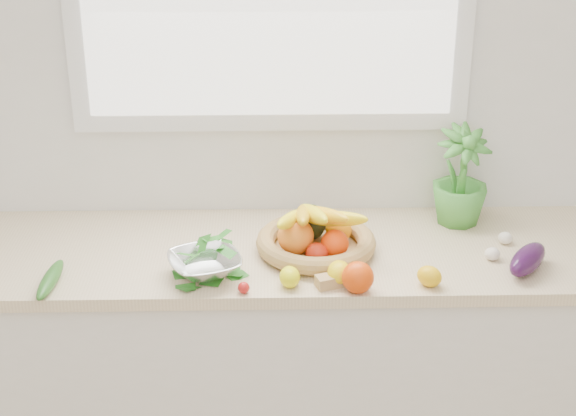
{
  "coord_description": "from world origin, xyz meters",
  "views": [
    {
      "loc": [
        -0.01,
        -0.55,
        2.19
      ],
      "look_at": [
        0.05,
        1.93,
        1.05
      ],
      "focal_mm": 55.0,
      "sensor_mm": 36.0,
      "label": 1
    }
  ],
  "objects_px": {
    "apple": "(317,254)",
    "potted_herb": "(461,177)",
    "colander_with_spinach": "(205,260)",
    "eggplant": "(528,259)",
    "cucumber": "(50,279)",
    "fruit_basket": "(315,236)"
  },
  "relations": [
    {
      "from": "cucumber",
      "to": "colander_with_spinach",
      "type": "bearing_deg",
      "value": 5.83
    },
    {
      "from": "eggplant",
      "to": "cucumber",
      "type": "xyz_separation_m",
      "value": [
        -1.42,
        -0.06,
        -0.02
      ]
    },
    {
      "from": "eggplant",
      "to": "fruit_basket",
      "type": "distance_m",
      "value": 0.65
    },
    {
      "from": "eggplant",
      "to": "potted_herb",
      "type": "bearing_deg",
      "value": 112.06
    },
    {
      "from": "eggplant",
      "to": "potted_herb",
      "type": "xyz_separation_m",
      "value": [
        -0.14,
        0.35,
        0.13
      ]
    },
    {
      "from": "potted_herb",
      "to": "colander_with_spinach",
      "type": "relative_size",
      "value": 1.24
    },
    {
      "from": "cucumber",
      "to": "fruit_basket",
      "type": "bearing_deg",
      "value": 14.34
    },
    {
      "from": "apple",
      "to": "potted_herb",
      "type": "bearing_deg",
      "value": 30.75
    },
    {
      "from": "apple",
      "to": "eggplant",
      "type": "distance_m",
      "value": 0.64
    },
    {
      "from": "cucumber",
      "to": "colander_with_spinach",
      "type": "relative_size",
      "value": 0.86
    },
    {
      "from": "cucumber",
      "to": "potted_herb",
      "type": "bearing_deg",
      "value": 17.69
    },
    {
      "from": "apple",
      "to": "potted_herb",
      "type": "height_order",
      "value": "potted_herb"
    },
    {
      "from": "colander_with_spinach",
      "to": "cucumber",
      "type": "bearing_deg",
      "value": -174.17
    },
    {
      "from": "cucumber",
      "to": "potted_herb",
      "type": "xyz_separation_m",
      "value": [
        1.28,
        0.41,
        0.14
      ]
    },
    {
      "from": "fruit_basket",
      "to": "colander_with_spinach",
      "type": "relative_size",
      "value": 1.71
    },
    {
      "from": "fruit_basket",
      "to": "eggplant",
      "type": "bearing_deg",
      "value": -12.81
    },
    {
      "from": "cucumber",
      "to": "fruit_basket",
      "type": "relative_size",
      "value": 0.5
    },
    {
      "from": "eggplant",
      "to": "potted_herb",
      "type": "height_order",
      "value": "potted_herb"
    },
    {
      "from": "colander_with_spinach",
      "to": "apple",
      "type": "bearing_deg",
      "value": 11.75
    },
    {
      "from": "eggplant",
      "to": "cucumber",
      "type": "distance_m",
      "value": 1.42
    },
    {
      "from": "potted_herb",
      "to": "colander_with_spinach",
      "type": "distance_m",
      "value": 0.91
    },
    {
      "from": "fruit_basket",
      "to": "colander_with_spinach",
      "type": "xyz_separation_m",
      "value": [
        -0.34,
        -0.16,
        0.0
      ]
    }
  ]
}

